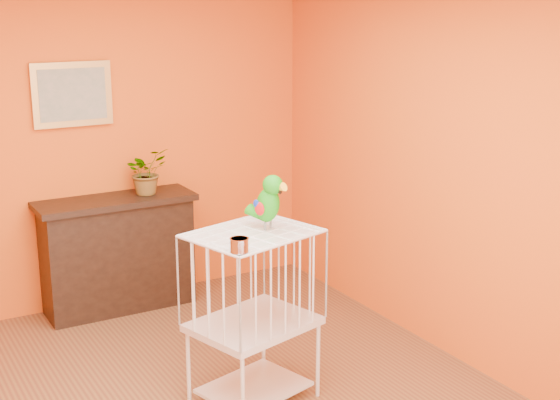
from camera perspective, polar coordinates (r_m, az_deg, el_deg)
room_shell at (r=4.24m, az=-6.84°, el=2.25°), size 4.50×4.50×4.50m
console_cabinet at (r=6.45m, az=-11.77°, el=-3.86°), size 1.26×0.45×0.93m
potted_plant at (r=6.33m, az=-9.61°, el=1.63°), size 0.43×0.46×0.29m
framed_picture at (r=6.28m, az=-14.96°, el=7.47°), size 0.62×0.04×0.50m
birdcage at (r=4.86m, az=-1.96°, el=-8.43°), size 0.84×0.72×1.11m
feed_cup at (r=4.31m, az=-2.99°, el=-3.30°), size 0.11×0.11×0.08m
parrot at (r=4.71m, az=-0.88°, el=-0.08°), size 0.20×0.30×0.34m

